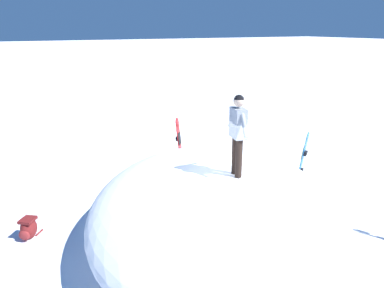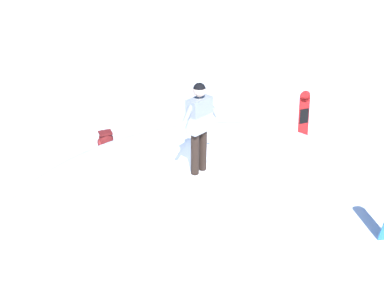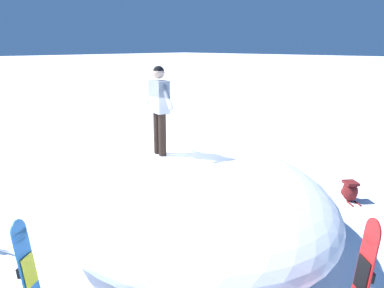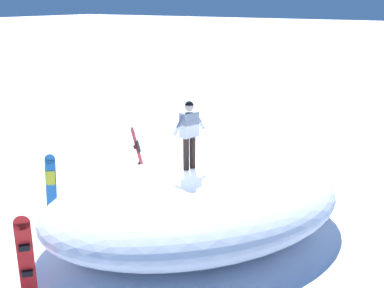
% 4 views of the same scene
% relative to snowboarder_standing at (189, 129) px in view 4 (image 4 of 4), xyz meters
% --- Properties ---
extents(ground, '(240.00, 240.00, 0.00)m').
position_rel_snowboarder_standing_xyz_m(ground, '(-0.01, -0.22, -2.38)').
color(ground, white).
extents(snow_mound, '(7.95, 8.75, 1.43)m').
position_rel_snowboarder_standing_xyz_m(snow_mound, '(0.34, -0.24, -1.67)').
color(snow_mound, white).
rests_on(snow_mound, ground).
extents(snowboarder_standing, '(0.33, 0.97, 1.62)m').
position_rel_snowboarder_standing_xyz_m(snowboarder_standing, '(0.00, 0.00, 0.00)').
color(snowboarder_standing, black).
rests_on(snowboarder_standing, snow_mound).
extents(snowboard_primary_upright, '(0.34, 0.35, 1.67)m').
position_rel_snowboarder_standing_xyz_m(snowboard_primary_upright, '(-0.82, -4.13, -1.52)').
color(snowboard_primary_upright, red).
rests_on(snowboard_primary_upright, ground).
extents(snowboard_secondary_upright, '(0.47, 0.40, 1.60)m').
position_rel_snowboarder_standing_xyz_m(snowboard_secondary_upright, '(-3.02, 1.81, -1.56)').
color(snowboard_secondary_upright, red).
rests_on(snowboard_secondary_upright, ground).
extents(snowboard_tertiary_upright, '(0.35, 0.34, 1.58)m').
position_rel_snowboarder_standing_xyz_m(snowboard_tertiary_upright, '(-3.21, -1.41, -1.57)').
color(snowboard_tertiary_upright, '#2672BF').
rests_on(snowboard_tertiary_upright, ground).
extents(backpack_far, '(0.45, 0.71, 0.45)m').
position_rel_snowboarder_standing_xyz_m(backpack_far, '(2.42, 2.36, -2.15)').
color(backpack_far, '#383D23').
rests_on(backpack_far, ground).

